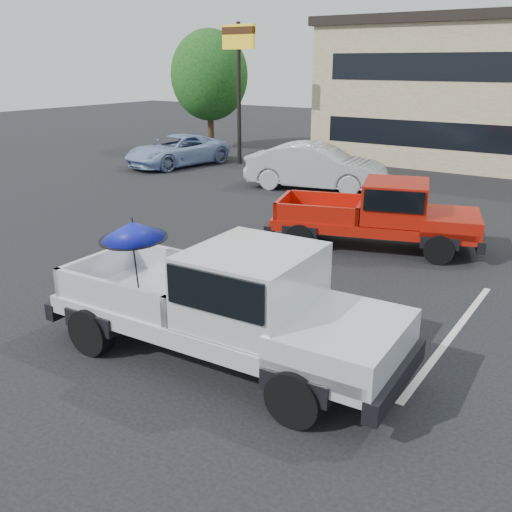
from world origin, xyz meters
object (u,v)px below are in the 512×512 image
(silver_sedan, at_px, (316,167))
(red_pickup, at_px, (388,212))
(tree_left, at_px, (209,75))
(blue_suv, at_px, (177,151))
(motel_sign, at_px, (239,55))
(silver_pickup, at_px, (238,300))

(silver_sedan, bearing_deg, red_pickup, -149.20)
(tree_left, height_order, silver_sedan, tree_left)
(blue_suv, bearing_deg, red_pickup, -17.78)
(motel_sign, xyz_separation_m, blue_suv, (-1.98, -1.99, -3.98))
(motel_sign, xyz_separation_m, red_pickup, (10.25, -8.12, -3.73))
(motel_sign, relative_size, blue_suv, 1.25)
(red_pickup, distance_m, blue_suv, 13.68)
(tree_left, relative_size, silver_sedan, 1.21)
(motel_sign, bearing_deg, silver_pickup, -54.51)
(red_pickup, relative_size, silver_sedan, 1.09)
(silver_sedan, bearing_deg, silver_pickup, -168.71)
(red_pickup, bearing_deg, motel_sign, 123.86)
(motel_sign, height_order, tree_left, tree_left)
(tree_left, bearing_deg, silver_sedan, -32.12)
(red_pickup, bearing_deg, silver_sedan, 114.91)
(tree_left, height_order, silver_pickup, tree_left)
(tree_left, xyz_separation_m, silver_pickup, (14.56, -17.80, -2.68))
(tree_left, relative_size, blue_suv, 1.25)
(motel_sign, relative_size, silver_pickup, 1.04)
(tree_left, relative_size, silver_pickup, 1.04)
(silver_pickup, relative_size, blue_suv, 1.20)
(silver_pickup, bearing_deg, motel_sign, 122.81)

